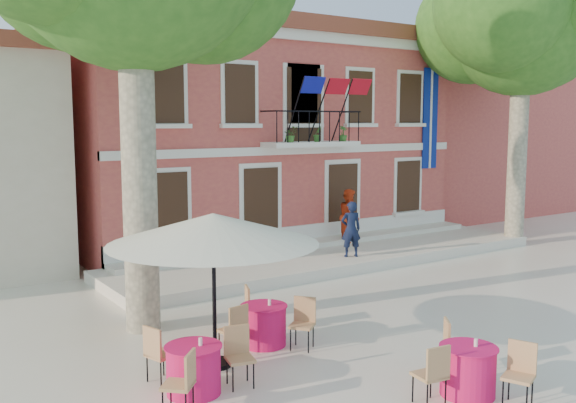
# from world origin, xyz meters

# --- Properties ---
(ground) EXTENTS (90.00, 90.00, 0.00)m
(ground) POSITION_xyz_m (0.00, 0.00, 0.00)
(ground) COLOR beige
(ground) RESTS_ON ground
(main_building) EXTENTS (13.50, 9.59, 7.50)m
(main_building) POSITION_xyz_m (2.00, 9.99, 3.78)
(main_building) COLOR #CA5849
(main_building) RESTS_ON ground
(neighbor_east) EXTENTS (9.40, 9.40, 6.40)m
(neighbor_east) POSITION_xyz_m (14.00, 11.00, 3.22)
(neighbor_east) COLOR #CA5849
(neighbor_east) RESTS_ON ground
(terrace) EXTENTS (14.00, 3.40, 0.30)m
(terrace) POSITION_xyz_m (2.00, 4.40, 0.15)
(terrace) COLOR silver
(terrace) RESTS_ON ground
(plane_tree_east) EXTENTS (5.21, 5.21, 10.24)m
(plane_tree_east) POSITION_xyz_m (8.80, 3.06, 7.56)
(plane_tree_east) COLOR #A59E84
(plane_tree_east) RESTS_ON ground
(patio_umbrella) EXTENTS (3.59, 3.59, 2.67)m
(patio_umbrella) POSITION_xyz_m (-4.85, -1.02, 2.40)
(patio_umbrella) COLOR black
(patio_umbrella) RESTS_ON ground
(pedestrian_navy) EXTENTS (0.69, 0.58, 1.62)m
(pedestrian_navy) POSITION_xyz_m (1.96, 3.56, 1.11)
(pedestrian_navy) COLOR black
(pedestrian_navy) RESTS_ON terrace
(pedestrian_orange) EXTENTS (1.07, 1.06, 1.74)m
(pedestrian_orange) POSITION_xyz_m (3.35, 5.29, 1.17)
(pedestrian_orange) COLOR #E0411A
(pedestrian_orange) RESTS_ON terrace
(cafe_table_0) EXTENTS (1.75, 1.85, 0.95)m
(cafe_table_0) POSITION_xyz_m (-3.60, -0.60, 0.43)
(cafe_table_0) COLOR #C01255
(cafe_table_0) RESTS_ON ground
(cafe_table_1) EXTENTS (1.73, 1.86, 0.95)m
(cafe_table_1) POSITION_xyz_m (-2.17, -4.26, 0.43)
(cafe_table_1) COLOR #C01255
(cafe_table_1) RESTS_ON ground
(cafe_table_2) EXTENTS (1.79, 1.82, 0.95)m
(cafe_table_2) POSITION_xyz_m (-5.66, -1.85, 0.43)
(cafe_table_2) COLOR #C01255
(cafe_table_2) RESTS_ON ground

